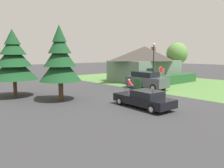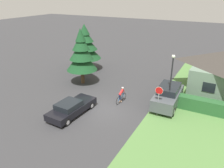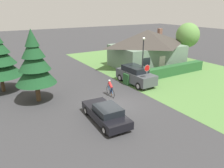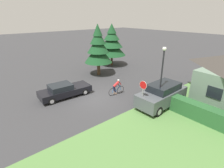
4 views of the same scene
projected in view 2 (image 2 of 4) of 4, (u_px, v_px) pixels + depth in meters
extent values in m
plane|color=#38383A|center=(104.00, 110.00, 19.36)|extent=(140.00, 140.00, 0.00)
cube|color=black|center=(209.00, 88.00, 19.85)|extent=(1.10, 0.11, 0.90)
cube|color=black|center=(72.00, 108.00, 18.48)|extent=(2.05, 4.75, 0.57)
cube|color=black|center=(68.00, 105.00, 17.95)|extent=(1.69, 2.02, 0.46)
cylinder|color=black|center=(77.00, 101.00, 20.20)|extent=(0.27, 0.61, 0.60)
cylinder|color=#ADADB2|center=(77.00, 101.00, 20.20)|extent=(0.26, 0.36, 0.35)
cylinder|color=black|center=(91.00, 106.00, 19.43)|extent=(0.27, 0.61, 0.60)
cylinder|color=#ADADB2|center=(91.00, 106.00, 19.43)|extent=(0.26, 0.36, 0.35)
cylinder|color=black|center=(52.00, 117.00, 17.70)|extent=(0.27, 0.61, 0.60)
cylinder|color=#ADADB2|center=(52.00, 117.00, 17.70)|extent=(0.26, 0.36, 0.35)
cylinder|color=black|center=(67.00, 122.00, 16.93)|extent=(0.27, 0.61, 0.60)
cylinder|color=#ADADB2|center=(67.00, 122.00, 16.93)|extent=(0.26, 0.36, 0.35)
torus|color=black|center=(118.00, 101.00, 20.16)|extent=(0.13, 0.78, 0.78)
torus|color=black|center=(124.00, 97.00, 20.88)|extent=(0.13, 0.78, 0.78)
cylinder|color=#1E66B2|center=(120.00, 98.00, 20.28)|extent=(0.05, 0.17, 0.59)
cylinder|color=#1E66B2|center=(122.00, 97.00, 20.54)|extent=(0.10, 0.60, 0.64)
cylinder|color=#1E66B2|center=(122.00, 94.00, 20.37)|extent=(0.12, 0.71, 0.07)
cylinder|color=#1E66B2|center=(119.00, 101.00, 20.30)|extent=(0.07, 0.32, 0.16)
cylinder|color=#1E66B2|center=(119.00, 98.00, 20.13)|extent=(0.05, 0.20, 0.46)
cylinder|color=#1E66B2|center=(124.00, 95.00, 20.76)|extent=(0.05, 0.12, 0.49)
cylinder|color=black|center=(124.00, 93.00, 20.64)|extent=(0.44, 0.07, 0.02)
ellipsoid|color=black|center=(119.00, 95.00, 20.10)|extent=(0.10, 0.21, 0.05)
cylinder|color=#262D4C|center=(119.00, 97.00, 20.16)|extent=(0.14, 0.25, 0.49)
cylinder|color=#262D4C|center=(120.00, 97.00, 20.32)|extent=(0.14, 0.25, 0.64)
cylinder|color=tan|center=(120.00, 101.00, 20.36)|extent=(0.08, 0.08, 0.30)
cylinder|color=tan|center=(121.00, 101.00, 20.51)|extent=(0.17, 0.08, 0.21)
cylinder|color=red|center=(121.00, 92.00, 20.22)|extent=(0.29, 0.68, 0.54)
cylinder|color=red|center=(122.00, 92.00, 20.39)|extent=(0.10, 0.25, 0.35)
cylinder|color=red|center=(124.00, 91.00, 20.61)|extent=(0.10, 0.25, 0.35)
sphere|color=tan|center=(123.00, 88.00, 20.30)|extent=(0.19, 0.19, 0.19)
ellipsoid|color=white|center=(123.00, 88.00, 20.28)|extent=(0.22, 0.18, 0.12)
cube|color=#4C5156|center=(168.00, 97.00, 19.79)|extent=(2.02, 4.77, 1.02)
cube|color=black|center=(169.00, 88.00, 19.64)|extent=(1.75, 2.72, 0.56)
cylinder|color=black|center=(162.00, 93.00, 21.65)|extent=(0.24, 0.78, 0.78)
cylinder|color=#ADADB2|center=(162.00, 93.00, 21.65)|extent=(0.24, 0.46, 0.45)
cylinder|color=black|center=(180.00, 96.00, 20.92)|extent=(0.24, 0.78, 0.78)
cylinder|color=#ADADB2|center=(180.00, 96.00, 20.92)|extent=(0.24, 0.46, 0.45)
cylinder|color=black|center=(153.00, 107.00, 19.00)|extent=(0.24, 0.78, 0.78)
cylinder|color=#ADADB2|center=(153.00, 107.00, 19.00)|extent=(0.24, 0.46, 0.45)
cylinder|color=black|center=(173.00, 112.00, 18.27)|extent=(0.24, 0.78, 0.78)
cylinder|color=#ADADB2|center=(173.00, 112.00, 18.27)|extent=(0.24, 0.46, 0.45)
cylinder|color=gray|center=(158.00, 104.00, 18.15)|extent=(0.07, 0.07, 2.01)
cylinder|color=red|center=(159.00, 91.00, 17.66)|extent=(0.61, 0.05, 0.61)
cylinder|color=silver|center=(159.00, 91.00, 17.66)|extent=(0.65, 0.04, 0.65)
cylinder|color=black|center=(170.00, 85.00, 18.51)|extent=(0.11, 0.11, 4.72)
sphere|color=white|center=(173.00, 56.00, 17.55)|extent=(0.29, 0.29, 0.29)
cone|color=black|center=(174.00, 55.00, 17.49)|extent=(0.18, 0.18, 0.12)
cylinder|color=#4C3823|center=(83.00, 76.00, 24.78)|extent=(0.40, 0.40, 1.62)
cone|color=#194723|center=(82.00, 60.00, 24.05)|extent=(3.39, 3.39, 2.18)
cone|color=#194723|center=(81.00, 51.00, 23.63)|extent=(2.64, 2.64, 1.92)
cone|color=#194723|center=(81.00, 42.00, 23.28)|extent=(1.90, 1.90, 1.66)
cone|color=#194723|center=(80.00, 35.00, 22.97)|extent=(1.15, 1.15, 1.40)
cylinder|color=#4C3823|center=(86.00, 64.00, 29.18)|extent=(0.32, 0.32, 1.57)
cone|color=#194723|center=(85.00, 50.00, 28.47)|extent=(4.06, 4.06, 2.13)
cone|color=#194723|center=(85.00, 42.00, 28.06)|extent=(3.17, 3.17, 1.87)
cone|color=#194723|center=(85.00, 35.00, 27.71)|extent=(2.27, 2.27, 1.62)
cone|color=#194723|center=(84.00, 29.00, 27.42)|extent=(1.38, 1.38, 1.36)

